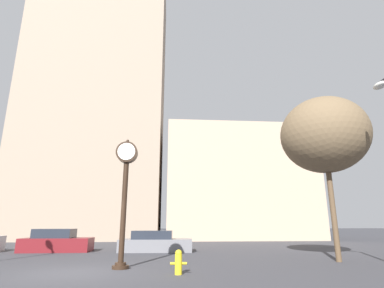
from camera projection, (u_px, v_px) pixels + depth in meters
The scene contains 8 objects.
ground_plane at pixel (74, 273), 10.01m from camera, with size 200.00×200.00×0.00m, color #38383D.
building_tall_tower at pixel (101, 97), 37.05m from camera, with size 15.22×12.00×33.54m.
building_storefront_row at pixel (234, 185), 35.49m from camera, with size 15.86×12.00×12.00m.
street_clock at pixel (125, 183), 11.76m from camera, with size 0.84×0.62×4.92m.
car_maroon at pixel (56, 242), 17.79m from camera, with size 3.98×1.81×1.31m.
car_grey at pixel (155, 243), 17.87m from camera, with size 4.34×1.98×1.20m.
fire_hydrant_near at pixel (179, 262), 9.80m from camera, with size 0.54×0.24×0.77m.
bare_tree at pixel (324, 135), 14.41m from camera, with size 4.07×4.07×7.57m.
Camera 1 is at (3.12, -11.07, 1.59)m, focal length 28.00 mm.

